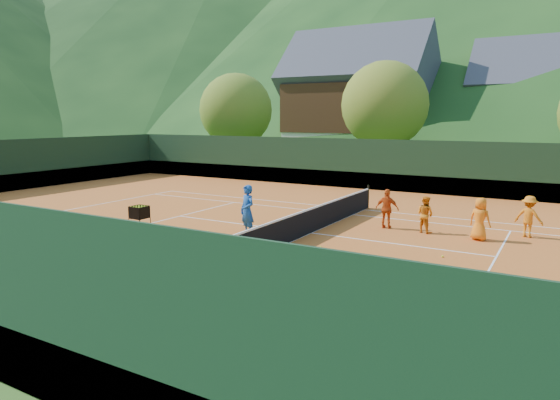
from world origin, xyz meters
The scene contains 34 objects.
ground centered at (0.00, 0.00, 0.00)m, with size 400.00×400.00×0.00m, color #2C551A.
clay_court centered at (0.00, 0.00, 0.01)m, with size 40.00×24.00×0.02m, color #B1541C.
coach centered at (-1.80, -1.56, 0.95)m, with size 0.68×0.45×1.86m, color #174B98.
student_a centered at (3.62, 2.22, 0.71)m, with size 0.67×0.52×1.37m, color orange.
student_b centered at (2.17, 2.20, 0.79)m, with size 0.90×0.37×1.53m, color #CC4912.
student_c centered at (5.57, 1.98, 0.78)m, with size 0.74×0.48×1.51m, color orange.
student_d centered at (7.02, 3.35, 0.77)m, with size 0.97×0.56×1.50m, color orange.
tennis_ball_0 centered at (4.86, -2.93, 0.05)m, with size 0.07×0.07×0.07m, color #C4D523.
tennis_ball_1 centered at (-3.47, -2.94, 0.05)m, with size 0.07×0.07×0.07m, color #C4D523.
tennis_ball_2 centered at (5.11, -2.23, 0.05)m, with size 0.07×0.07×0.07m, color #C4D523.
tennis_ball_3 centered at (2.33, -3.79, 0.05)m, with size 0.07×0.07×0.07m, color #C4D523.
tennis_ball_5 centered at (-8.23, -1.89, 0.05)m, with size 0.07×0.07×0.07m, color #C4D523.
tennis_ball_6 centered at (-8.34, -1.85, 0.05)m, with size 0.07×0.07×0.07m, color #C4D523.
tennis_ball_7 centered at (-8.29, -4.42, 0.05)m, with size 0.07×0.07×0.07m, color #C4D523.
tennis_ball_8 centered at (5.57, -2.96, 0.05)m, with size 0.07×0.07×0.07m, color #C4D523.
tennis_ball_9 centered at (1.25, -1.78, 0.05)m, with size 0.07×0.07×0.07m, color #C4D523.
tennis_ball_10 centered at (-6.58, -1.86, 0.05)m, with size 0.07×0.07×0.07m, color #C4D523.
tennis_ball_11 centered at (3.83, -4.58, 0.05)m, with size 0.07×0.07×0.07m, color #C4D523.
tennis_ball_12 centered at (-3.40, -1.83, 0.05)m, with size 0.07×0.07×0.07m, color #C4D523.
tennis_ball_14 centered at (-0.44, -3.92, 0.05)m, with size 0.07×0.07×0.07m, color #C4D523.
tennis_ball_16 centered at (1.38, -3.17, 0.05)m, with size 0.07×0.07×0.07m, color #C4D523.
tennis_ball_17 centered at (-3.61, -3.39, 0.05)m, with size 0.07×0.07×0.07m, color #C4D523.
tennis_ball_18 centered at (4.98, -0.92, 0.05)m, with size 0.07×0.07×0.07m, color #C4D523.
tennis_ball_19 centered at (0.18, -3.84, 0.05)m, with size 0.07×0.07×0.07m, color #C4D523.
tennis_ball_20 centered at (2.12, -6.75, 0.05)m, with size 0.07×0.07×0.07m, color #C4D523.
tennis_ball_21 centered at (-8.07, -6.77, 0.05)m, with size 0.07×0.07×0.07m, color #C4D523.
court_lines centered at (0.00, 0.00, 0.02)m, with size 23.83×11.03×0.00m.
tennis_net centered at (0.00, 0.00, 0.52)m, with size 0.10×12.07×1.10m.
perimeter_fence centered at (0.00, 0.00, 1.27)m, with size 40.40×24.24×3.00m.
ball_hopper centered at (-5.58, -3.12, 0.77)m, with size 0.57×0.57×1.00m.
chalet_left centered at (-10.00, 30.00, 5.65)m, with size 13.80×9.93×12.92m.
chalet_mid centered at (6.00, 34.00, 4.99)m, with size 12.65×8.82×11.45m.
tree_a centered at (-16.00, 18.00, 4.87)m, with size 6.00×6.00×7.88m.
tree_b centered at (-4.00, 20.00, 5.19)m, with size 6.40×6.40×8.40m.
Camera 1 is at (8.10, -16.23, 4.26)m, focal length 32.00 mm.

